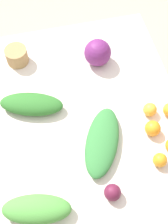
% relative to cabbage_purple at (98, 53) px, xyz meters
% --- Properties ---
extents(ground_plane, '(8.00, 8.00, 0.00)m').
position_rel_cabbage_purple_xyz_m(ground_plane, '(-0.32, 0.15, -0.79)').
color(ground_plane, '#C6B289').
extents(dining_table, '(1.24, 1.01, 0.72)m').
position_rel_cabbage_purple_xyz_m(dining_table, '(-0.32, 0.15, -0.16)').
color(dining_table, silver).
rests_on(dining_table, ground_plane).
extents(cabbage_purple, '(0.15, 0.15, 0.15)m').
position_rel_cabbage_purple_xyz_m(cabbage_purple, '(0.00, 0.00, 0.00)').
color(cabbage_purple, '#6B2366').
rests_on(cabbage_purple, dining_table).
extents(paper_bag, '(0.12, 0.12, 0.09)m').
position_rel_cabbage_purple_xyz_m(paper_bag, '(0.10, 0.43, -0.03)').
color(paper_bag, '#A87F51').
rests_on(paper_bag, dining_table).
extents(greens_bunch_kale, '(0.22, 0.35, 0.08)m').
position_rel_cabbage_purple_xyz_m(greens_bunch_kale, '(-0.22, 0.40, -0.03)').
color(greens_bunch_kale, '#2D6B28').
rests_on(greens_bunch_kale, dining_table).
extents(greens_bunch_beet_tops, '(0.40, 0.29, 0.07)m').
position_rel_cabbage_purple_xyz_m(greens_bunch_beet_tops, '(-0.50, 0.10, -0.04)').
color(greens_bunch_beet_tops, '#337538').
rests_on(greens_bunch_beet_tops, dining_table).
extents(greens_bunch_dandelion, '(0.19, 0.32, 0.09)m').
position_rel_cabbage_purple_xyz_m(greens_bunch_dandelion, '(-0.74, 0.45, -0.03)').
color(greens_bunch_dandelion, '#4C933D').
rests_on(greens_bunch_dandelion, dining_table).
extents(beet_root, '(0.08, 0.08, 0.08)m').
position_rel_cabbage_purple_xyz_m(beet_root, '(-0.75, 0.12, -0.04)').
color(beet_root, '#5B1933').
rests_on(beet_root, dining_table).
extents(orange_0, '(0.08, 0.08, 0.08)m').
position_rel_cabbage_purple_xyz_m(orange_0, '(-0.49, -0.15, -0.04)').
color(orange_0, orange).
rests_on(orange_0, dining_table).
extents(orange_1, '(0.07, 0.07, 0.07)m').
position_rel_cabbage_purple_xyz_m(orange_1, '(-0.38, -0.17, -0.04)').
color(orange_1, '#F9A833').
rests_on(orange_1, dining_table).
extents(orange_4, '(0.07, 0.07, 0.07)m').
position_rel_cabbage_purple_xyz_m(orange_4, '(-0.65, -0.13, -0.04)').
color(orange_4, orange).
rests_on(orange_4, dining_table).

